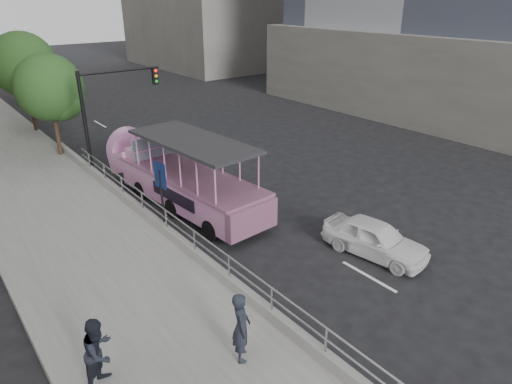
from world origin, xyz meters
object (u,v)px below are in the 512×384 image
Objects in this scene: duck_boat at (178,177)px; pedestrian_mid at (99,352)px; pedestrian_near at (241,327)px; traffic_signal at (107,104)px; parking_sign at (162,192)px; street_tree_near at (52,90)px; car at (375,238)px; street_tree_far at (26,67)px.

pedestrian_mid is (-6.52, -8.22, 0.01)m from duck_boat.
traffic_signal is (2.88, 15.11, 2.28)m from pedestrian_near.
pedestrian_mid is 0.59× the size of parking_sign.
pedestrian_near is at bearing -93.95° from street_tree_near.
street_tree_far reaches higher than car.
traffic_signal is at bearing 97.05° from duck_boat.
street_tree_near is (-0.30, 11.48, 1.96)m from parking_sign.
street_tree_far reaches higher than pedestrian_mid.
traffic_signal is at bearing 20.37° from pedestrian_near.
traffic_signal is 0.91× the size of street_tree_near.
pedestrian_near is 24.77m from street_tree_far.
street_tree_near is at bearing 27.20° from pedestrian_near.
street_tree_far reaches higher than pedestrian_near.
street_tree_near is (1.28, 18.54, 2.60)m from pedestrian_near.
traffic_signal is (5.83, 13.81, 2.32)m from pedestrian_mid.
pedestrian_near is 0.32× the size of street_tree_near.
traffic_signal is at bearing 96.30° from car.
pedestrian_near is (-3.57, -9.51, 0.05)m from duck_boat.
pedestrian_mid is at bearing -103.80° from street_tree_near.
parking_sign is at bearing -88.48° from street_tree_near.
car is 18.27m from street_tree_near.
traffic_signal is (1.29, 8.05, 1.64)m from parking_sign.
car is at bearing -77.03° from street_tree_far.
traffic_signal is (-3.93, 13.70, 2.86)m from car.
duck_boat is at bearing -82.08° from street_tree_far.
car is at bearing -47.23° from parking_sign.
parking_sign is at bearing 18.50° from pedestrian_near.
traffic_signal reaches higher than pedestrian_near.
parking_sign is 8.32m from traffic_signal.
street_tree_far reaches higher than duck_boat.
pedestrian_mid is (-2.95, 1.30, -0.04)m from pedestrian_near.
duck_boat is 3.23m from parking_sign.
pedestrian_mid is 0.31× the size of street_tree_near.
pedestrian_near reaches higher than pedestrian_mid.
pedestrian_near is 3.23m from pedestrian_mid.
street_tree_near is 6.02m from street_tree_far.
duck_boat is 6.10m from traffic_signal.
parking_sign is 11.65m from street_tree_near.
pedestrian_mid is at bearing 170.95° from car.
pedestrian_near reaches higher than car.
street_tree_near reaches higher than pedestrian_mid.
duck_boat reaches higher than parking_sign.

